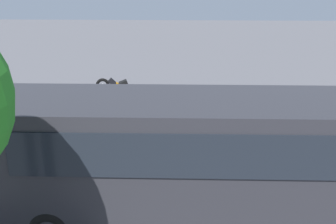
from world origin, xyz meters
name	(u,v)px	position (x,y,z in m)	size (l,w,h in m)	color
ground_plane	(158,142)	(0.00, 0.00, 0.00)	(80.00, 80.00, 0.00)	#4C4C51
tour_bus	(196,162)	(-1.23, 4.84, 1.64)	(9.66, 2.64, 3.25)	#26262B
spectator_far_left	(266,142)	(-3.47, 2.32, 1.09)	(0.57, 0.32, 1.82)	black
spectator_left	(221,140)	(-2.12, 2.14, 1.03)	(0.57, 0.31, 1.73)	black
spectator_centre	(185,141)	(-0.99, 2.16, 0.99)	(0.58, 0.35, 1.66)	black
spectator_right	(146,137)	(0.28, 1.92, 1.02)	(0.58, 0.35, 1.71)	black
parked_motorcycle_silver	(191,166)	(-1.17, 2.87, 0.48)	(2.05, 0.58, 0.99)	black
stunt_motorcycle	(120,91)	(1.89, -3.21, 1.02)	(1.97, 0.70, 1.75)	black
traffic_cone	(165,100)	(-0.09, -4.09, 0.30)	(0.34, 0.34, 0.63)	orange
bay_line_a	(278,127)	(-4.86, -1.60, 0.00)	(0.30, 4.13, 0.01)	white
bay_line_b	(215,127)	(-2.27, -1.60, 0.00)	(0.32, 4.66, 0.01)	white
bay_line_c	(153,126)	(0.31, -1.60, 0.00)	(0.32, 4.60, 0.01)	white
bay_line_d	(91,125)	(2.90, -1.60, 0.00)	(0.31, 4.37, 0.01)	white
bay_line_e	(30,124)	(5.48, -1.60, 0.00)	(0.27, 3.64, 0.01)	white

